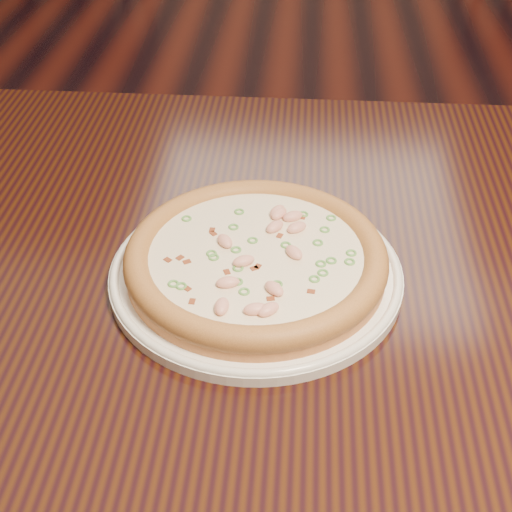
{
  "coord_description": "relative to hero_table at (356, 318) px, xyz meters",
  "views": [
    {
      "loc": [
        -0.02,
        -1.25,
        1.25
      ],
      "look_at": [
        -0.06,
        -0.65,
        0.78
      ],
      "focal_mm": 50.0,
      "sensor_mm": 36.0,
      "label": 1
    }
  ],
  "objects": [
    {
      "name": "ground",
      "position": [
        -0.06,
        0.6,
        -0.65
      ],
      "size": [
        9.0,
        9.0,
        0.0
      ],
      "primitive_type": "plane",
      "color": "black"
    },
    {
      "name": "plate",
      "position": [
        -0.12,
        -0.05,
        0.11
      ],
      "size": [
        0.32,
        0.32,
        0.02
      ],
      "color": "white",
      "rests_on": "hero_table"
    },
    {
      "name": "hero_table",
      "position": [
        0.0,
        0.0,
        0.0
      ],
      "size": [
        1.2,
        0.8,
        0.75
      ],
      "color": "black",
      "rests_on": "ground"
    },
    {
      "name": "pizza",
      "position": [
        -0.12,
        -0.05,
        0.13
      ],
      "size": [
        0.28,
        0.28,
        0.03
      ],
      "color": "#BD8147",
      "rests_on": "plate"
    }
  ]
}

